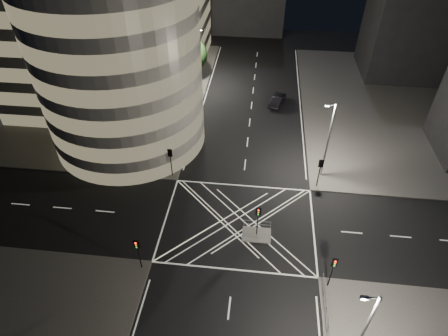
# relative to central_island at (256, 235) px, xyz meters

# --- Properties ---
(ground) EXTENTS (120.00, 120.00, 0.00)m
(ground) POSITION_rel_central_island_xyz_m (-2.00, 1.50, -0.07)
(ground) COLOR black
(ground) RESTS_ON ground
(sidewalk_far_left) EXTENTS (42.00, 42.00, 0.15)m
(sidewalk_far_left) POSITION_rel_central_island_xyz_m (-31.00, 28.50, 0.00)
(sidewalk_far_left) COLOR #4A4745
(sidewalk_far_left) RESTS_ON ground
(sidewalk_far_right) EXTENTS (42.00, 42.00, 0.15)m
(sidewalk_far_right) POSITION_rel_central_island_xyz_m (27.00, 28.50, 0.00)
(sidewalk_far_right) COLOR #4A4745
(sidewalk_far_right) RESTS_ON ground
(central_island) EXTENTS (3.00, 2.00, 0.15)m
(central_island) POSITION_rel_central_island_xyz_m (0.00, 0.00, 0.00)
(central_island) COLOR slate
(central_island) RESTS_ON ground
(office_tower_curved) EXTENTS (30.00, 29.00, 27.20)m
(office_tower_curved) POSITION_rel_central_island_xyz_m (-22.74, 20.24, 12.58)
(office_tower_curved) COLOR gray
(office_tower_curved) RESTS_ON sidewalk_far_left
(building_right_far) EXTENTS (14.00, 12.00, 15.00)m
(building_right_far) POSITION_rel_central_island_xyz_m (24.00, 41.50, 7.58)
(building_right_far) COLOR black
(building_right_far) RESTS_ON sidewalk_far_right
(tree_a) EXTENTS (4.47, 4.47, 6.73)m
(tree_a) POSITION_rel_central_island_xyz_m (-12.50, 10.50, 4.22)
(tree_a) COLOR black
(tree_a) RESTS_ON sidewalk_far_left
(tree_b) EXTENTS (4.59, 4.59, 7.61)m
(tree_b) POSITION_rel_central_island_xyz_m (-12.50, 16.50, 5.03)
(tree_b) COLOR black
(tree_b) RESTS_ON sidewalk_far_left
(tree_c) EXTENTS (4.35, 4.35, 7.36)m
(tree_c) POSITION_rel_central_island_xyz_m (-12.50, 22.50, 4.92)
(tree_c) COLOR black
(tree_c) RESTS_ON sidewalk_far_left
(tree_d) EXTENTS (4.42, 4.42, 7.58)m
(tree_d) POSITION_rel_central_island_xyz_m (-12.50, 28.50, 5.10)
(tree_d) COLOR black
(tree_d) RESTS_ON sidewalk_far_left
(tree_e) EXTENTS (4.57, 4.57, 7.02)m
(tree_e) POSITION_rel_central_island_xyz_m (-12.50, 34.50, 4.46)
(tree_e) COLOR black
(tree_e) RESTS_ON sidewalk_far_left
(traffic_signal_fl) EXTENTS (0.55, 0.22, 4.00)m
(traffic_signal_fl) POSITION_rel_central_island_xyz_m (-10.80, 8.30, 2.84)
(traffic_signal_fl) COLOR black
(traffic_signal_fl) RESTS_ON sidewalk_far_left
(traffic_signal_nl) EXTENTS (0.55, 0.22, 4.00)m
(traffic_signal_nl) POSITION_rel_central_island_xyz_m (-10.80, -5.30, 2.84)
(traffic_signal_nl) COLOR black
(traffic_signal_nl) RESTS_ON sidewalk_near_left
(traffic_signal_fr) EXTENTS (0.55, 0.22, 4.00)m
(traffic_signal_fr) POSITION_rel_central_island_xyz_m (6.80, 8.30, 2.84)
(traffic_signal_fr) COLOR black
(traffic_signal_fr) RESTS_ON sidewalk_far_right
(traffic_signal_nr) EXTENTS (0.55, 0.22, 4.00)m
(traffic_signal_nr) POSITION_rel_central_island_xyz_m (6.80, -5.30, 2.84)
(traffic_signal_nr) COLOR black
(traffic_signal_nr) RESTS_ON sidewalk_near_right
(traffic_signal_island) EXTENTS (0.55, 0.22, 4.00)m
(traffic_signal_island) POSITION_rel_central_island_xyz_m (0.00, 0.00, 2.84)
(traffic_signal_island) COLOR black
(traffic_signal_island) RESTS_ON central_island
(street_lamp_left_near) EXTENTS (1.25, 0.25, 10.00)m
(street_lamp_left_near) POSITION_rel_central_island_xyz_m (-11.44, 13.50, 5.47)
(street_lamp_left_near) COLOR slate
(street_lamp_left_near) RESTS_ON sidewalk_far_left
(street_lamp_left_far) EXTENTS (1.25, 0.25, 10.00)m
(street_lamp_left_far) POSITION_rel_central_island_xyz_m (-11.44, 31.50, 5.47)
(street_lamp_left_far) COLOR slate
(street_lamp_left_far) RESTS_ON sidewalk_far_left
(street_lamp_right_far) EXTENTS (1.25, 0.25, 10.00)m
(street_lamp_right_far) POSITION_rel_central_island_xyz_m (7.44, 10.50, 5.47)
(street_lamp_right_far) COLOR slate
(street_lamp_right_far) RESTS_ON sidewalk_far_right
(street_lamp_right_near) EXTENTS (1.25, 0.25, 10.00)m
(street_lamp_right_near) POSITION_rel_central_island_xyz_m (7.44, -12.50, 5.47)
(street_lamp_right_near) COLOR slate
(street_lamp_right_near) RESTS_ON sidewalk_near_right
(railing_island_south) EXTENTS (2.80, 0.06, 1.10)m
(railing_island_south) POSITION_rel_central_island_xyz_m (0.00, -0.90, 0.62)
(railing_island_south) COLOR slate
(railing_island_south) RESTS_ON central_island
(railing_island_north) EXTENTS (2.80, 0.06, 1.10)m
(railing_island_north) POSITION_rel_central_island_xyz_m (0.00, 0.90, 0.62)
(railing_island_north) COLOR slate
(railing_island_north) RESTS_ON central_island
(sedan) EXTENTS (2.98, 5.10, 1.59)m
(sedan) POSITION_rel_central_island_xyz_m (2.04, 27.33, 0.72)
(sedan) COLOR black
(sedan) RESTS_ON ground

